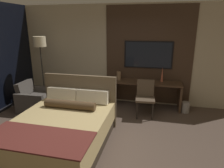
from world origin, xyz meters
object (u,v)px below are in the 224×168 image
object	(u,v)px
desk	(146,89)
tv	(148,55)
bed	(62,129)
vase_short	(119,76)
armchair_by_window	(36,100)
desk_chair	(145,95)
waste_bin	(185,107)
vase_tall	(162,74)
floor_lamp	(40,47)

from	to	relation	value
desk	tv	bearing A→B (deg)	90.00
bed	vase_short	distance (m)	2.45
desk	armchair_by_window	bearing A→B (deg)	-162.56
bed	vase_short	size ratio (longest dim) A/B	8.98
bed	desk_chair	xyz separation A→B (m)	(1.42, 1.72, 0.21)
desk	waste_bin	world-z (taller)	desk
vase_short	waste_bin	xyz separation A→B (m)	(1.83, -0.17, -0.71)
tv	desk_chair	xyz separation A→B (m)	(0.02, -0.83, -0.88)
desk	vase_tall	xyz separation A→B (m)	(0.41, 0.08, 0.43)
bed	desk	world-z (taller)	bed
bed	vase_short	bearing A→B (deg)	74.94
tv	floor_lamp	world-z (taller)	floor_lamp
tv	waste_bin	xyz separation A→B (m)	(1.06, -0.40, -1.30)
desk	desk_chair	xyz separation A→B (m)	(0.02, -0.60, 0.05)
armchair_by_window	vase_short	bearing A→B (deg)	-69.27
vase_tall	waste_bin	world-z (taller)	vase_tall
floor_lamp	vase_short	size ratio (longest dim) A/B	8.22
armchair_by_window	tv	bearing A→B (deg)	-70.91
desk_chair	waste_bin	world-z (taller)	desk_chair
desk	vase_tall	bearing A→B (deg)	11.25
vase_tall	floor_lamp	bearing A→B (deg)	-172.72
floor_lamp	desk	bearing A→B (deg)	6.72
desk	armchair_by_window	world-z (taller)	armchair_by_window
armchair_by_window	vase_short	world-z (taller)	vase_short
bed	armchair_by_window	xyz separation A→B (m)	(-1.48, 1.42, -0.08)
desk	floor_lamp	size ratio (longest dim) A/B	0.98
bed	armchair_by_window	distance (m)	2.05
tv	armchair_by_window	xyz separation A→B (m)	(-2.88, -1.14, -1.17)
armchair_by_window	vase_tall	size ratio (longest dim) A/B	2.12
floor_lamp	vase_short	bearing A→B (deg)	8.93
desk	tv	size ratio (longest dim) A/B	1.43
floor_lamp	vase_short	world-z (taller)	floor_lamp
floor_lamp	waste_bin	xyz separation A→B (m)	(4.01, 0.17, -1.49)
vase_short	waste_bin	bearing A→B (deg)	-5.23
bed	armchair_by_window	world-z (taller)	bed
bed	desk	xyz separation A→B (m)	(1.40, 2.32, 0.16)
desk_chair	armchair_by_window	distance (m)	2.93
tv	floor_lamp	xyz separation A→B (m)	(-2.95, -0.58, 0.19)
tv	armchair_by_window	bearing A→B (deg)	-158.52
floor_lamp	vase_tall	bearing A→B (deg)	7.28
bed	vase_tall	size ratio (longest dim) A/B	5.24
desk_chair	vase_tall	xyz separation A→B (m)	(0.39, 0.68, 0.38)
desk	desk_chair	bearing A→B (deg)	-88.16
armchair_by_window	floor_lamp	size ratio (longest dim) A/B	0.44
armchair_by_window	vase_tall	distance (m)	3.50
desk_chair	tv	bearing A→B (deg)	86.66
desk_chair	vase_tall	bearing A→B (deg)	55.46
vase_tall	bed	bearing A→B (deg)	-126.97
desk	floor_lamp	distance (m)	3.18
desk_chair	vase_tall	size ratio (longest dim) A/B	2.28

